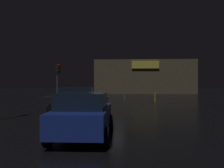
% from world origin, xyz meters
% --- Properties ---
extents(ground_plane, '(120.00, 120.00, 0.00)m').
position_xyz_m(ground_plane, '(0.00, 0.00, 0.00)').
color(ground_plane, black).
extents(store_building, '(17.10, 7.58, 5.77)m').
position_xyz_m(store_building, '(4.57, 25.90, 2.89)').
color(store_building, brown).
rests_on(store_building, ground).
extents(traffic_signal_opposite, '(0.42, 0.42, 3.81)m').
position_xyz_m(traffic_signal_opposite, '(-5.31, 5.45, 2.94)').
color(traffic_signal_opposite, '#595B60').
rests_on(traffic_signal_opposite, ground).
extents(car_near, '(4.14, 2.13, 1.63)m').
position_xyz_m(car_near, '(-1.71, -2.93, 0.84)').
color(car_near, black).
rests_on(car_near, ground).
extents(car_crossing, '(2.03, 4.20, 1.59)m').
position_xyz_m(car_crossing, '(-0.07, -9.57, 0.81)').
color(car_crossing, navy).
rests_on(car_crossing, ground).
extents(bollard_kerb_a, '(0.12, 0.12, 0.95)m').
position_xyz_m(bollard_kerb_a, '(4.34, 6.56, 0.48)').
color(bollard_kerb_a, gold).
rests_on(bollard_kerb_a, ground).
extents(bollard_kerb_b, '(0.11, 0.11, 1.19)m').
position_xyz_m(bollard_kerb_b, '(1.25, 7.45, 0.60)').
color(bollard_kerb_b, '#595B60').
rests_on(bollard_kerb_b, ground).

